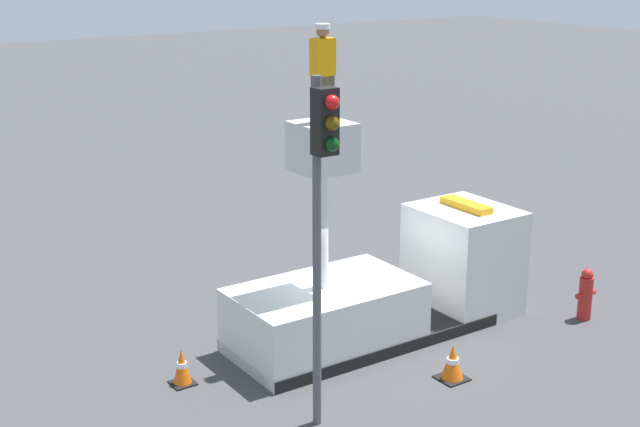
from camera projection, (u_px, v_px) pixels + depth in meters
ground_plane at (362, 338)px, 17.85m from camera, size 120.00×120.00×0.00m
bucket_truck at (386, 289)px, 17.91m from camera, size 6.28×2.15×4.49m
worker at (323, 73)px, 15.78m from camera, size 0.40×0.26×1.75m
traffic_light_pole at (322, 189)px, 13.40m from camera, size 0.34×0.57×5.73m
fire_hydrant at (586, 294)px, 18.60m from camera, size 0.53×0.29×1.12m
traffic_cone_rear at (182, 367)px, 15.88m from camera, size 0.41×0.41×0.68m
traffic_cone_curbside at (453, 363)px, 16.07m from camera, size 0.51×0.51×0.67m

